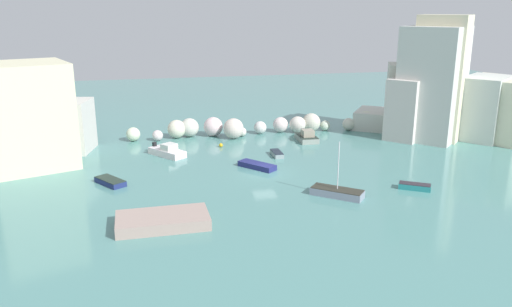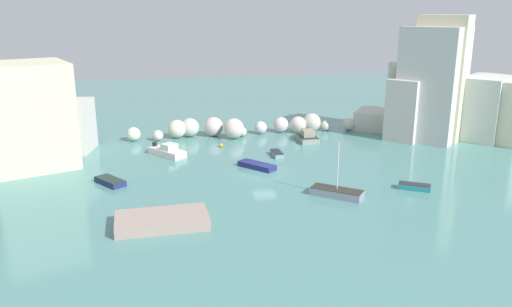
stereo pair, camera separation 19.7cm
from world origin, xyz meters
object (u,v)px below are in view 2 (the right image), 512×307
at_px(moored_boat_3, 337,192).
at_px(moored_boat_4, 110,181).
at_px(moored_boat_0, 277,154).
at_px(moored_boat_2, 168,151).
at_px(moored_boat_6, 415,187).
at_px(channel_buoy, 221,145).
at_px(moored_boat_5, 307,137).
at_px(stone_dock, 162,220).
at_px(moored_boat_1, 257,166).

height_order(moored_boat_3, moored_boat_4, moored_boat_3).
relative_size(moored_boat_0, moored_boat_2, 0.55).
distance_m(moored_boat_4, moored_boat_6, 30.53).
relative_size(channel_buoy, moored_boat_0, 0.17).
bearing_deg(moored_boat_0, moored_boat_2, 77.59).
relative_size(moored_boat_5, moored_boat_6, 1.39).
xyz_separation_m(moored_boat_0, moored_boat_3, (2.00, -14.57, 0.12)).
bearing_deg(moored_boat_6, moored_boat_5, -45.07).
distance_m(stone_dock, moored_boat_0, 22.98).
bearing_deg(moored_boat_0, moored_boat_4, 108.55).
height_order(moored_boat_3, moored_boat_6, moored_boat_3).
distance_m(moored_boat_0, moored_boat_5, 8.43).
xyz_separation_m(channel_buoy, moored_boat_3, (7.98, -20.12, 0.15)).
bearing_deg(channel_buoy, moored_boat_1, -75.48).
height_order(stone_dock, moored_boat_5, moored_boat_5).
relative_size(moored_boat_1, moored_boat_3, 0.82).
xyz_separation_m(channel_buoy, moored_boat_6, (16.17, -20.02, 0.06)).
bearing_deg(moored_boat_5, moored_boat_4, -61.54).
distance_m(moored_boat_3, moored_boat_6, 8.19).
distance_m(moored_boat_5, moored_boat_6, 21.05).
bearing_deg(moored_boat_5, channel_buoy, -85.04).
bearing_deg(moored_boat_4, moored_boat_1, -117.26).
distance_m(moored_boat_0, moored_boat_6, 17.70).
height_order(stone_dock, moored_boat_1, stone_dock).
bearing_deg(moored_boat_5, moored_boat_3, -8.20).
height_order(moored_boat_3, moored_boat_5, moored_boat_3).
relative_size(stone_dock, moored_boat_3, 1.40).
height_order(stone_dock, moored_boat_0, stone_dock).
height_order(moored_boat_2, moored_boat_6, moored_boat_2).
relative_size(stone_dock, moored_boat_6, 2.40).
relative_size(moored_boat_0, moored_boat_6, 0.90).
distance_m(channel_buoy, moored_boat_4, 17.70).
distance_m(moored_boat_2, moored_boat_5, 18.97).
relative_size(moored_boat_2, moored_boat_4, 1.32).
bearing_deg(moored_boat_4, moored_boat_0, -106.46).
distance_m(channel_buoy, moored_boat_2, 7.40).
bearing_deg(stone_dock, moored_boat_0, 50.81).
xyz_separation_m(stone_dock, moored_boat_1, (11.08, 13.57, -0.18)).
relative_size(moored_boat_3, moored_boat_6, 1.71).
height_order(moored_boat_5, moored_boat_6, moored_boat_5).
bearing_deg(moored_boat_1, stone_dock, -78.25).
distance_m(stone_dock, moored_boat_5, 31.39).
bearing_deg(moored_boat_4, channel_buoy, -82.75).
distance_m(channel_buoy, moored_boat_6, 25.73).
distance_m(moored_boat_2, moored_boat_3, 23.03).
xyz_separation_m(stone_dock, moored_boat_4, (-4.68, 11.59, -0.18)).
distance_m(channel_buoy, moored_boat_0, 8.15).
xyz_separation_m(moored_boat_3, moored_boat_5, (3.80, 20.68, 0.16)).
height_order(moored_boat_4, moored_boat_6, moored_boat_6).
xyz_separation_m(channel_buoy, moored_boat_4, (-13.22, -11.76, 0.05)).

